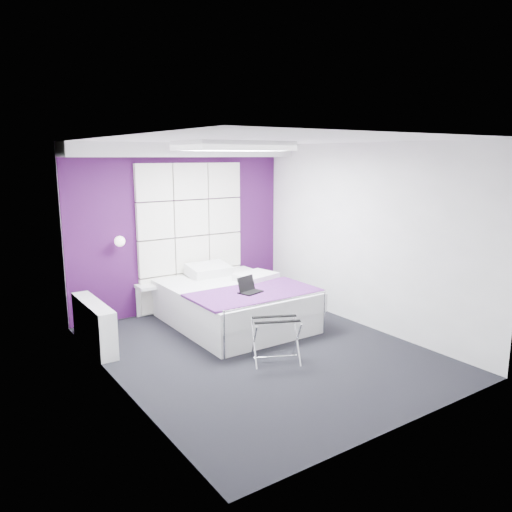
# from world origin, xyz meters

# --- Properties ---
(floor) EXTENTS (4.40, 4.40, 0.00)m
(floor) POSITION_xyz_m (0.00, 0.00, 0.00)
(floor) COLOR black
(floor) RESTS_ON ground
(ceiling) EXTENTS (4.40, 4.40, 0.00)m
(ceiling) POSITION_xyz_m (0.00, 0.00, 2.60)
(ceiling) COLOR white
(ceiling) RESTS_ON wall_back
(wall_back) EXTENTS (3.60, 0.00, 3.60)m
(wall_back) POSITION_xyz_m (0.00, 2.20, 1.30)
(wall_back) COLOR silver
(wall_back) RESTS_ON floor
(wall_left) EXTENTS (0.00, 4.40, 4.40)m
(wall_left) POSITION_xyz_m (-1.80, 0.00, 1.30)
(wall_left) COLOR silver
(wall_left) RESTS_ON floor
(wall_right) EXTENTS (0.00, 4.40, 4.40)m
(wall_right) POSITION_xyz_m (1.80, 0.00, 1.30)
(wall_right) COLOR silver
(wall_right) RESTS_ON floor
(accent_wall) EXTENTS (3.58, 0.02, 2.58)m
(accent_wall) POSITION_xyz_m (0.00, 2.19, 1.30)
(accent_wall) COLOR #3B0F42
(accent_wall) RESTS_ON wall_back
(soffit) EXTENTS (3.58, 0.50, 0.20)m
(soffit) POSITION_xyz_m (0.00, 1.95, 2.50)
(soffit) COLOR white
(soffit) RESTS_ON wall_back
(headboard) EXTENTS (1.80, 0.08, 2.30)m
(headboard) POSITION_xyz_m (0.15, 2.14, 1.17)
(headboard) COLOR white
(headboard) RESTS_ON wall_back
(skylight) EXTENTS (1.36, 0.86, 0.12)m
(skylight) POSITION_xyz_m (0.00, 0.60, 2.55)
(skylight) COLOR white
(skylight) RESTS_ON ceiling
(wall_lamp) EXTENTS (0.15, 0.15, 0.15)m
(wall_lamp) POSITION_xyz_m (-1.05, 2.06, 1.22)
(wall_lamp) COLOR white
(wall_lamp) RESTS_ON wall_back
(radiator) EXTENTS (0.22, 1.20, 0.60)m
(radiator) POSITION_xyz_m (-1.69, 1.30, 0.30)
(radiator) COLOR white
(radiator) RESTS_ON floor
(bed) EXTENTS (1.76, 2.12, 0.74)m
(bed) POSITION_xyz_m (0.27, 1.08, 0.32)
(bed) COLOR white
(bed) RESTS_ON floor
(nightstand) EXTENTS (0.40, 0.31, 0.04)m
(nightstand) POSITION_xyz_m (-0.62, 2.02, 0.49)
(nightstand) COLOR white
(nightstand) RESTS_ON wall_back
(luggage_rack) EXTENTS (0.54, 0.40, 0.53)m
(luggage_rack) POSITION_xyz_m (-0.04, -0.38, 0.27)
(luggage_rack) COLOR silver
(luggage_rack) RESTS_ON floor
(laptop) EXTENTS (0.30, 0.22, 0.22)m
(laptop) POSITION_xyz_m (0.21, 0.58, 0.65)
(laptop) COLOR black
(laptop) RESTS_ON bed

